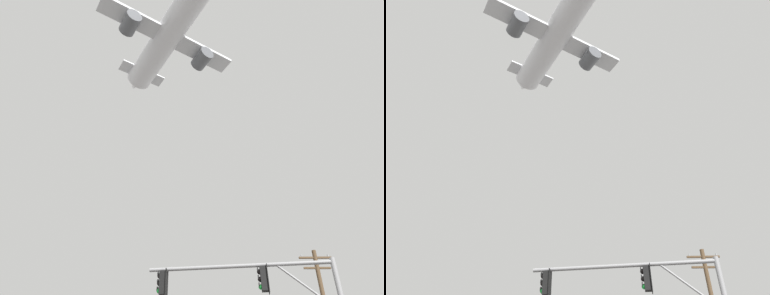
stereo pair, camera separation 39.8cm
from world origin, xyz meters
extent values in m
cylinder|color=gray|center=(1.91, 8.38, 5.57)|extent=(7.09, 1.06, 0.15)
cylinder|color=gray|center=(4.39, 8.06, 4.64)|extent=(2.18, 0.36, 1.91)
cube|color=black|center=(-1.06, 8.76, 5.04)|extent=(0.30, 0.35, 0.90)
cylinder|color=black|center=(-1.06, 8.76, 5.55)|extent=(0.05, 0.05, 0.12)
cube|color=black|center=(-0.92, 8.75, 5.04)|extent=(0.08, 0.46, 1.04)
sphere|color=black|center=(-1.20, 8.78, 5.31)|extent=(0.20, 0.20, 0.20)
cylinder|color=black|center=(-1.27, 8.79, 5.37)|extent=(0.07, 0.21, 0.21)
sphere|color=black|center=(-1.20, 8.78, 5.03)|extent=(0.20, 0.20, 0.20)
cylinder|color=black|center=(-1.27, 8.79, 5.09)|extent=(0.07, 0.21, 0.21)
sphere|color=green|center=(-1.20, 8.78, 4.75)|extent=(0.20, 0.20, 0.20)
cylinder|color=black|center=(-1.27, 8.79, 4.81)|extent=(0.07, 0.21, 0.21)
cube|color=black|center=(2.83, 8.26, 5.04)|extent=(0.30, 0.35, 0.90)
cylinder|color=black|center=(2.83, 8.26, 5.55)|extent=(0.05, 0.05, 0.12)
cube|color=black|center=(2.97, 8.24, 5.04)|extent=(0.08, 0.46, 1.04)
sphere|color=black|center=(2.69, 8.28, 5.31)|extent=(0.20, 0.20, 0.20)
cylinder|color=black|center=(2.62, 8.29, 5.37)|extent=(0.07, 0.21, 0.21)
sphere|color=black|center=(2.69, 8.28, 5.03)|extent=(0.20, 0.20, 0.20)
cylinder|color=black|center=(2.62, 8.29, 5.09)|extent=(0.07, 0.21, 0.21)
sphere|color=green|center=(2.69, 8.28, 4.75)|extent=(0.20, 0.20, 0.20)
cylinder|color=black|center=(2.62, 8.29, 4.81)|extent=(0.07, 0.21, 0.21)
cube|color=brown|center=(8.35, 18.43, 9.32)|extent=(2.20, 0.12, 0.12)
cube|color=brown|center=(8.35, 18.43, 8.62)|extent=(1.80, 0.12, 0.12)
cylinder|color=gray|center=(7.45, 18.43, 9.44)|extent=(0.10, 0.10, 0.18)
cylinder|color=gray|center=(9.25, 18.43, 9.44)|extent=(0.10, 0.10, 0.18)
cylinder|color=white|center=(-3.02, 22.98, 41.44)|extent=(13.96, 19.05, 3.61)
cone|color=white|center=(-9.03, 32.39, 41.44)|extent=(3.80, 3.55, 3.07)
cube|color=silver|center=(-3.33, 23.45, 40.90)|extent=(17.49, 12.40, 0.41)
cylinder|color=#595B60|center=(1.20, 26.34, 39.82)|extent=(3.17, 3.37, 2.03)
cylinder|color=#595B60|center=(-7.85, 20.57, 39.82)|extent=(3.17, 3.37, 2.03)
cube|color=#0C5933|center=(-7.75, 30.39, 43.47)|extent=(1.93, 2.81, 4.28)
cube|color=silver|center=(-7.87, 30.58, 41.78)|extent=(6.79, 5.35, 0.23)
camera|label=1|loc=(0.31, -5.48, 1.15)|focal=32.88mm
camera|label=2|loc=(0.70, -5.47, 1.15)|focal=32.88mm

